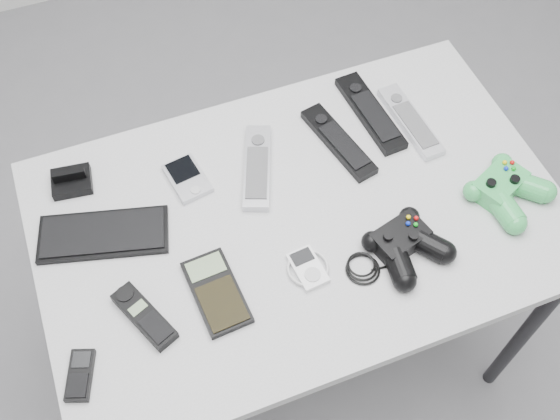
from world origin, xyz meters
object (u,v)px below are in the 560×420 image
object	(u,v)px
remote_black_b	(370,112)
cordless_handset	(144,316)
mp3_player	(308,268)
controller_green	(506,188)
desk	(299,230)
remote_black_a	(338,141)
pda_keyboard	(103,234)
calculator	(216,292)
mobile_phone	(80,375)
remote_silver_b	(410,121)
pda	(187,178)
remote_silver_a	(257,167)
controller_black	(405,243)

from	to	relation	value
remote_black_b	cordless_handset	bearing A→B (deg)	-157.28
mp3_player	controller_green	size ratio (longest dim) A/B	0.53
desk	cordless_handset	xyz separation A→B (m)	(-0.35, -0.11, 0.07)
remote_black_b	controller_green	size ratio (longest dim) A/B	1.44
remote_black_a	pda_keyboard	bearing A→B (deg)	173.10
calculator	desk	bearing A→B (deg)	23.39
mobile_phone	pda_keyboard	bearing A→B (deg)	89.13
remote_silver_b	controller_green	xyz separation A→B (m)	(0.09, -0.24, 0.02)
pda	controller_green	world-z (taller)	controller_green
remote_silver_a	mobile_phone	xyz separation A→B (m)	(-0.44, -0.31, -0.00)
controller_green	controller_black	bearing A→B (deg)	165.76
remote_black_b	controller_green	bearing A→B (deg)	-64.89
remote_silver_b	cordless_handset	world-z (taller)	same
remote_black_a	remote_black_b	distance (m)	0.11
mp3_player	mobile_phone	bearing A→B (deg)	-178.79
controller_black	remote_silver_b	bearing A→B (deg)	46.20
cordless_handset	pda_keyboard	bearing A→B (deg)	75.51
remote_silver_b	controller_green	bearing A→B (deg)	-72.27
mp3_player	desk	bearing A→B (deg)	69.10
desk	controller_black	size ratio (longest dim) A/B	4.20
remote_black_b	cordless_handset	distance (m)	0.66
cordless_handset	controller_black	xyz separation A→B (m)	(0.51, -0.04, 0.01)
pda	remote_black_b	world-z (taller)	remote_black_b
pda_keyboard	mp3_player	bearing A→B (deg)	-16.66
remote_silver_a	remote_black_a	bearing A→B (deg)	22.15
remote_black_b	calculator	xyz separation A→B (m)	(-0.46, -0.30, -0.00)
pda_keyboard	remote_silver_a	distance (m)	0.34
desk	pda	world-z (taller)	pda
pda	remote_silver_b	world-z (taller)	remote_silver_b
remote_silver_a	calculator	world-z (taller)	remote_silver_a
remote_black_a	remote_black_b	world-z (taller)	same
mp3_player	pda_keyboard	bearing A→B (deg)	142.96
mobile_phone	remote_black_a	bearing A→B (deg)	46.41
mobile_phone	mp3_player	world-z (taller)	same
pda_keyboard	pda	xyz separation A→B (m)	(0.19, 0.07, 0.00)
pda_keyboard	remote_silver_b	size ratio (longest dim) A/B	1.19
pda_keyboard	calculator	bearing A→B (deg)	-34.78
remote_black_a	cordless_handset	size ratio (longest dim) A/B	1.52
remote_silver_a	controller_black	distance (m)	0.35
cordless_handset	pda	bearing A→B (deg)	35.79
remote_silver_a	remote_black_b	xyz separation A→B (m)	(0.29, 0.05, -0.00)
controller_green	pda_keyboard	bearing A→B (deg)	142.15
pda	remote_black_b	xyz separation A→B (m)	(0.43, 0.03, 0.00)
controller_green	remote_silver_b	bearing A→B (deg)	86.99
remote_silver_a	calculator	distance (m)	0.30
remote_silver_a	controller_black	bearing A→B (deg)	-33.25
calculator	mobile_phone	bearing A→B (deg)	-169.83
desk	mobile_phone	bearing A→B (deg)	-160.10
controller_black	controller_green	size ratio (longest dim) A/B	1.54
calculator	controller_black	xyz separation A→B (m)	(0.37, -0.04, 0.02)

